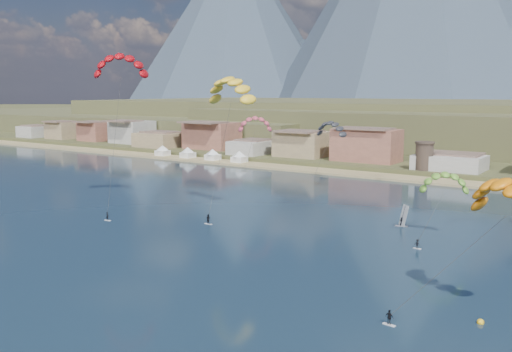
# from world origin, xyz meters

# --- Properties ---
(ground) EXTENTS (2400.00, 2400.00, 0.00)m
(ground) POSITION_xyz_m (0.00, 0.00, 0.00)
(ground) COLOR black
(ground) RESTS_ON ground
(beach) EXTENTS (2200.00, 12.00, 0.90)m
(beach) POSITION_xyz_m (0.00, 106.00, 0.25)
(beach) COLOR tan
(beach) RESTS_ON ground
(town) EXTENTS (400.00, 24.00, 12.00)m
(town) POSITION_xyz_m (-40.00, 122.00, 8.00)
(town) COLOR beige
(town) RESTS_ON ground
(watchtower) EXTENTS (5.82, 5.82, 8.60)m
(watchtower) POSITION_xyz_m (5.00, 114.00, 6.37)
(watchtower) COLOR #47382D
(watchtower) RESTS_ON ground
(beach_tents) EXTENTS (43.40, 6.40, 5.00)m
(beach_tents) POSITION_xyz_m (-76.25, 106.00, 3.71)
(beach_tents) COLOR white
(beach_tents) RESTS_ON ground
(kitesurfer_red) EXTENTS (15.53, 18.54, 35.75)m
(kitesurfer_red) POSITION_xyz_m (-36.54, 33.08, 31.82)
(kitesurfer_red) COLOR silver
(kitesurfer_red) RESTS_ON ground
(kitesurfer_yellow) EXTENTS (13.55, 14.78, 29.73)m
(kitesurfer_yellow) POSITION_xyz_m (-11.83, 40.18, 26.48)
(kitesurfer_yellow) COLOR silver
(kitesurfer_yellow) RESTS_ON ground
(kitesurfer_orange) EXTENTS (15.77, 16.40, 19.65)m
(kitesurfer_orange) POSITION_xyz_m (46.37, 15.13, 14.25)
(kitesurfer_orange) COLOR silver
(kitesurfer_orange) RESTS_ON ground
(kitesurfer_green) EXTENTS (9.29, 12.84, 13.92)m
(kitesurfer_green) POSITION_xyz_m (30.77, 44.95, 10.38)
(kitesurfer_green) COLOR silver
(kitesurfer_green) RESTS_ON ground
(distant_kite_pink) EXTENTS (9.44, 8.49, 20.59)m
(distant_kite_pink) POSITION_xyz_m (-25.73, 69.04, 17.68)
(distant_kite_pink) COLOR #262626
(distant_kite_pink) RESTS_ON ground
(distant_kite_dark) EXTENTS (9.51, 6.50, 19.52)m
(distant_kite_dark) POSITION_xyz_m (-7.85, 77.70, 16.59)
(distant_kite_dark) COLOR #262626
(distant_kite_dark) RESTS_ON ground
(windsurfer) EXTENTS (2.40, 2.62, 4.16)m
(windsurfer) POSITION_xyz_m (22.08, 49.20, 1.32)
(windsurfer) COLOR silver
(windsurfer) RESTS_ON ground
(buoy) EXTENTS (0.80, 0.80, 0.80)m
(buoy) POSITION_xyz_m (45.32, 10.19, 0.14)
(buoy) COLOR yellow
(buoy) RESTS_ON ground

